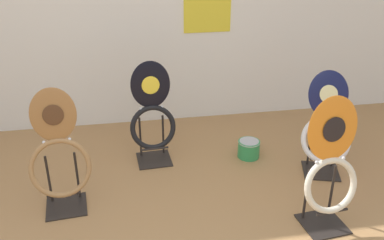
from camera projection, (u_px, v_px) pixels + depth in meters
name	position (u px, v px, depth m)	size (l,w,h in m)	color
toilet_seat_display_orange_sun	(331.00, 170.00, 2.70)	(0.39, 0.31, 0.91)	black
toilet_seat_display_navy_moon	(326.00, 130.00, 3.35)	(0.44, 0.45, 0.80)	black
toilet_seat_display_jazz_black	(152.00, 118.00, 3.47)	(0.38, 0.29, 0.87)	black
toilet_seat_display_woodgrain	(59.00, 158.00, 2.89)	(0.43, 0.30, 0.88)	black
paint_can	(249.00, 148.00, 3.66)	(0.19, 0.19, 0.15)	#2D8E4C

